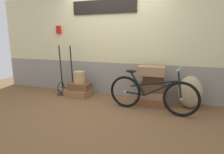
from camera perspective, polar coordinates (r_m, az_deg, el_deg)
ground at (r=4.11m, az=-3.02°, el=-8.75°), size 8.54×5.20×0.06m
station_building at (r=4.64m, az=1.05°, el=9.49°), size 6.54×0.74×2.44m
suitcase_0 at (r=4.71m, az=-10.21°, el=-4.74°), size 0.60×0.45×0.17m
suitcase_1 at (r=4.67m, az=-9.80°, el=-2.78°), size 0.52×0.37×0.16m
suitcase_2 at (r=4.17m, az=11.49°, el=-7.08°), size 0.64×0.41×0.15m
suitcase_3 at (r=4.12m, az=12.16°, el=-5.29°), size 0.61×0.38×0.13m
suitcase_4 at (r=4.10m, az=12.18°, el=-3.13°), size 0.57×0.37×0.18m
suitcase_5 at (r=4.04m, az=12.45°, el=-0.75°), size 0.42×0.27×0.18m
suitcase_6 at (r=3.99m, az=11.81°, el=1.86°), size 0.56×0.34×0.19m
wicker_basket at (r=4.63m, az=-9.88°, el=-0.08°), size 0.27×0.27×0.29m
luggage_trolley at (r=4.93m, az=-13.58°, el=-1.79°), size 0.40×0.37×1.22m
burlap_sack at (r=4.14m, az=22.52°, el=-4.21°), size 0.47×0.40×0.66m
bicycle at (r=3.71m, az=11.74°, el=-5.07°), size 1.73×0.46×0.87m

